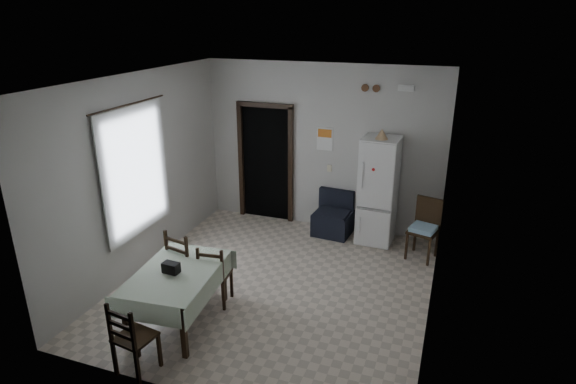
# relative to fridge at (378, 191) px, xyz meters

# --- Properties ---
(ground) EXTENTS (4.50, 4.50, 0.00)m
(ground) POSITION_rel_fridge_xyz_m (-1.07, -1.93, -0.90)
(ground) COLOR beige
(ground) RESTS_ON ground
(ceiling) EXTENTS (4.20, 4.50, 0.02)m
(ceiling) POSITION_rel_fridge_xyz_m (-1.07, -1.93, 2.00)
(ceiling) COLOR white
(ceiling) RESTS_ON ground
(wall_back) EXTENTS (4.20, 0.02, 2.90)m
(wall_back) POSITION_rel_fridge_xyz_m (-1.07, 0.32, 0.55)
(wall_back) COLOR beige
(wall_back) RESTS_ON ground
(wall_front) EXTENTS (4.20, 0.02, 2.90)m
(wall_front) POSITION_rel_fridge_xyz_m (-1.07, -4.18, 0.55)
(wall_front) COLOR beige
(wall_front) RESTS_ON ground
(wall_left) EXTENTS (0.02, 4.50, 2.90)m
(wall_left) POSITION_rel_fridge_xyz_m (-3.17, -1.93, 0.55)
(wall_left) COLOR beige
(wall_left) RESTS_ON ground
(wall_right) EXTENTS (0.02, 4.50, 2.90)m
(wall_right) POSITION_rel_fridge_xyz_m (1.03, -1.93, 0.55)
(wall_right) COLOR beige
(wall_right) RESTS_ON ground
(doorway) EXTENTS (1.06, 0.52, 2.22)m
(doorway) POSITION_rel_fridge_xyz_m (-2.12, 0.52, 0.16)
(doorway) COLOR black
(doorway) RESTS_ON ground
(window_recess) EXTENTS (0.10, 1.20, 1.60)m
(window_recess) POSITION_rel_fridge_xyz_m (-3.22, -2.13, 0.65)
(window_recess) COLOR silver
(window_recess) RESTS_ON ground
(curtain) EXTENTS (0.02, 1.45, 1.85)m
(curtain) POSITION_rel_fridge_xyz_m (-3.11, -2.13, 0.65)
(curtain) COLOR silver
(curtain) RESTS_ON ground
(curtain_rod) EXTENTS (0.02, 1.60, 0.02)m
(curtain_rod) POSITION_rel_fridge_xyz_m (-3.10, -2.13, 1.60)
(curtain_rod) COLOR black
(curtain_rod) RESTS_ON ground
(calendar) EXTENTS (0.28, 0.02, 0.40)m
(calendar) POSITION_rel_fridge_xyz_m (-1.02, 0.31, 0.72)
(calendar) COLOR white
(calendar) RESTS_ON ground
(calendar_image) EXTENTS (0.24, 0.01, 0.14)m
(calendar_image) POSITION_rel_fridge_xyz_m (-1.02, 0.30, 0.82)
(calendar_image) COLOR orange
(calendar_image) RESTS_ON ground
(light_switch) EXTENTS (0.08, 0.02, 0.12)m
(light_switch) POSITION_rel_fridge_xyz_m (-0.92, 0.31, 0.20)
(light_switch) COLOR beige
(light_switch) RESTS_ON ground
(vent_left) EXTENTS (0.12, 0.03, 0.12)m
(vent_left) POSITION_rel_fridge_xyz_m (-0.37, 0.30, 1.62)
(vent_left) COLOR brown
(vent_left) RESTS_ON ground
(vent_right) EXTENTS (0.12, 0.03, 0.12)m
(vent_right) POSITION_rel_fridge_xyz_m (-0.19, 0.30, 1.62)
(vent_right) COLOR brown
(vent_right) RESTS_ON ground
(emergency_light) EXTENTS (0.25, 0.07, 0.09)m
(emergency_light) POSITION_rel_fridge_xyz_m (0.28, 0.28, 1.65)
(emergency_light) COLOR white
(emergency_light) RESTS_ON ground
(fridge) EXTENTS (0.61, 0.61, 1.80)m
(fridge) POSITION_rel_fridge_xyz_m (0.00, 0.00, 0.00)
(fridge) COLOR white
(fridge) RESTS_ON ground
(tan_cone) EXTENTS (0.23, 0.23, 0.17)m
(tan_cone) POSITION_rel_fridge_xyz_m (0.01, -0.09, 0.98)
(tan_cone) COLOR tan
(tan_cone) RESTS_ON fridge
(navy_seat) EXTENTS (0.67, 0.65, 0.75)m
(navy_seat) POSITION_rel_fridge_xyz_m (-0.75, 0.00, -0.52)
(navy_seat) COLOR black
(navy_seat) RESTS_ON ground
(corner_chair) EXTENTS (0.51, 0.51, 0.97)m
(corner_chair) POSITION_rel_fridge_xyz_m (0.80, -0.38, -0.42)
(corner_chair) COLOR black
(corner_chair) RESTS_ON ground
(dining_table) EXTENTS (1.04, 1.47, 0.72)m
(dining_table) POSITION_rel_fridge_xyz_m (-1.90, -3.14, -0.54)
(dining_table) COLOR #B5C7AA
(dining_table) RESTS_ON ground
(black_bag) EXTENTS (0.21, 0.13, 0.13)m
(black_bag) POSITION_rel_fridge_xyz_m (-1.94, -3.18, -0.11)
(black_bag) COLOR black
(black_bag) RESTS_ON dining_table
(dining_chair_far_left) EXTENTS (0.51, 0.51, 1.00)m
(dining_chair_far_left) POSITION_rel_fridge_xyz_m (-2.11, -2.55, -0.40)
(dining_chair_far_left) COLOR black
(dining_chair_far_left) RESTS_ON ground
(dining_chair_far_right) EXTENTS (0.42, 0.42, 0.87)m
(dining_chair_far_right) POSITION_rel_fridge_xyz_m (-1.67, -2.59, -0.46)
(dining_chair_far_right) COLOR black
(dining_chair_far_right) RESTS_ON ground
(dining_chair_near_head) EXTENTS (0.43, 0.43, 0.89)m
(dining_chair_near_head) POSITION_rel_fridge_xyz_m (-1.85, -4.06, -0.45)
(dining_chair_near_head) COLOR black
(dining_chair_near_head) RESTS_ON ground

